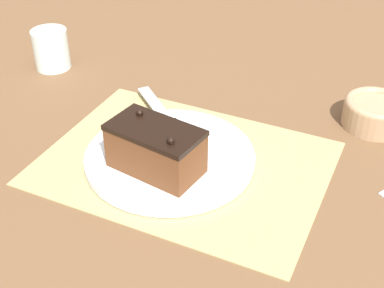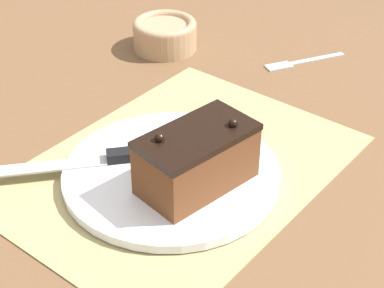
{
  "view_description": "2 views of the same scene",
  "coord_description": "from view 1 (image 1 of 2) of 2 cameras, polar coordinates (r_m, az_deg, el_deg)",
  "views": [
    {
      "loc": [
        0.31,
        -0.64,
        0.54
      ],
      "look_at": [
        0.01,
        -0.0,
        0.05
      ],
      "focal_mm": 50.0,
      "sensor_mm": 36.0,
      "label": 1
    },
    {
      "loc": [
        -0.52,
        -0.44,
        0.52
      ],
      "look_at": [
        -0.02,
        -0.04,
        0.07
      ],
      "focal_mm": 60.0,
      "sensor_mm": 36.0,
      "label": 2
    }
  ],
  "objects": [
    {
      "name": "drinking_glass",
      "position": [
        1.21,
        -14.79,
        9.76
      ],
      "size": [
        0.08,
        0.08,
        0.09
      ],
      "color": "silver",
      "rests_on": "ground_plane"
    },
    {
      "name": "ground_plane",
      "position": [
        0.89,
        -0.79,
        -2.11
      ],
      "size": [
        3.0,
        3.0,
        0.0
      ],
      "primitive_type": "plane",
      "color": "brown"
    },
    {
      "name": "serving_knife",
      "position": [
        0.95,
        -2.35,
        2.33
      ],
      "size": [
        0.18,
        0.16,
        0.01
      ],
      "rotation": [
        0.0,
        0.0,
        0.86
      ],
      "color": "black",
      "rests_on": "cake_plate"
    },
    {
      "name": "small_bowl",
      "position": [
        1.02,
        18.93,
        3.26
      ],
      "size": [
        0.11,
        0.11,
        0.05
      ],
      "color": "tan",
      "rests_on": "ground_plane"
    },
    {
      "name": "chocolate_cake",
      "position": [
        0.83,
        -3.9,
        -0.49
      ],
      "size": [
        0.16,
        0.1,
        0.09
      ],
      "rotation": [
        0.0,
        0.0,
        -0.16
      ],
      "color": "brown",
      "rests_on": "cake_plate"
    },
    {
      "name": "cake_plate",
      "position": [
        0.89,
        -2.36,
        -1.39
      ],
      "size": [
        0.28,
        0.28,
        0.01
      ],
      "color": "white",
      "rests_on": "placemat_woven"
    },
    {
      "name": "placemat_woven",
      "position": [
        0.89,
        -0.79,
        -2.01
      ],
      "size": [
        0.46,
        0.34,
        0.0
      ],
      "primitive_type": "cube",
      "color": "tan",
      "rests_on": "ground_plane"
    }
  ]
}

